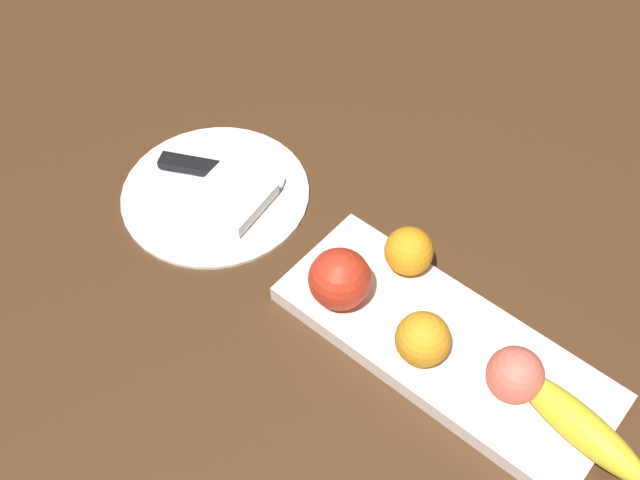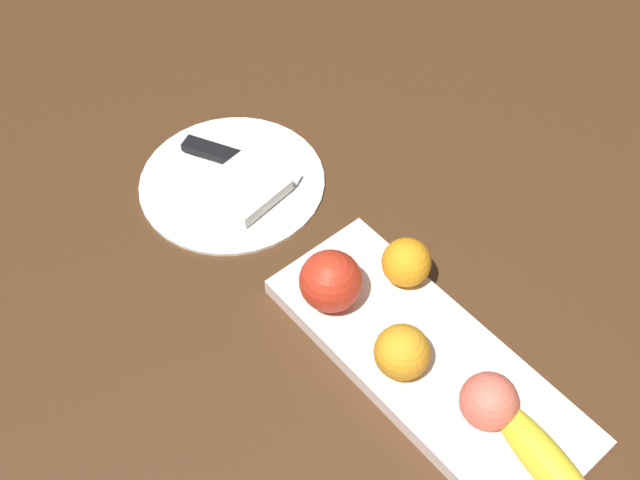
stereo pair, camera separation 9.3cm
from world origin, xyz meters
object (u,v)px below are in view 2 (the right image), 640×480
(fruit_tray, at_px, (427,361))
(knife, at_px, (223,155))
(banana, at_px, (547,463))
(folded_napkin, at_px, (245,187))
(apple, at_px, (333,279))
(orange_near_apple, at_px, (403,351))
(orange_near_banana, at_px, (406,262))
(peach, at_px, (489,401))
(dinner_plate, at_px, (232,180))

(fruit_tray, height_order, knife, fruit_tray)
(banana, xyz_separation_m, folded_napkin, (-0.52, 0.01, -0.03))
(apple, distance_m, knife, 0.30)
(banana, distance_m, knife, 0.59)
(orange_near_apple, xyz_separation_m, orange_near_banana, (-0.09, 0.09, -0.00))
(folded_napkin, bearing_deg, apple, -7.79)
(orange_near_apple, distance_m, peach, 0.10)
(orange_near_banana, height_order, knife, orange_near_banana)
(dinner_plate, xyz_separation_m, folded_napkin, (0.03, 0.00, 0.01))
(apple, height_order, orange_near_banana, apple)
(apple, xyz_separation_m, peach, (0.22, 0.02, -0.01))
(dinner_plate, bearing_deg, fruit_tray, 0.00)
(fruit_tray, relative_size, orange_near_apple, 6.43)
(knife, bearing_deg, dinner_plate, -46.32)
(fruit_tray, distance_m, peach, 0.10)
(orange_near_banana, bearing_deg, orange_near_apple, -46.07)
(banana, xyz_separation_m, orange_near_banana, (-0.27, 0.06, 0.01))
(orange_near_apple, distance_m, orange_near_banana, 0.12)
(banana, height_order, peach, peach)
(folded_napkin, bearing_deg, peach, -0.74)
(peach, bearing_deg, fruit_tray, 176.43)
(apple, bearing_deg, banana, 4.34)
(orange_near_apple, bearing_deg, apple, 178.84)
(orange_near_apple, height_order, knife, orange_near_apple)
(apple, relative_size, peach, 1.19)
(dinner_plate, bearing_deg, orange_near_banana, 11.33)
(banana, relative_size, orange_near_banana, 2.74)
(knife, bearing_deg, orange_near_banana, -19.43)
(orange_near_apple, relative_size, knife, 0.37)
(peach, distance_m, knife, 0.51)
(banana, xyz_separation_m, knife, (-0.59, 0.02, -0.03))
(fruit_tray, relative_size, banana, 2.46)
(orange_near_apple, relative_size, orange_near_banana, 1.05)
(banana, bearing_deg, peach, 7.97)
(peach, relative_size, knife, 0.37)
(knife, bearing_deg, peach, -29.11)
(fruit_tray, height_order, peach, peach)
(apple, bearing_deg, orange_near_apple, -1.16)
(folded_napkin, bearing_deg, banana, -0.73)
(peach, distance_m, dinner_plate, 0.47)
(dinner_plate, xyz_separation_m, knife, (-0.04, 0.01, 0.01))
(dinner_plate, relative_size, knife, 1.52)
(fruit_tray, distance_m, banana, 0.18)
(fruit_tray, relative_size, dinner_plate, 1.57)
(peach, height_order, knife, peach)
(orange_near_apple, bearing_deg, orange_near_banana, 133.93)
(fruit_tray, relative_size, apple, 5.42)
(banana, xyz_separation_m, dinner_plate, (-0.55, 0.01, -0.04))
(fruit_tray, xyz_separation_m, knife, (-0.42, 0.01, 0.00))
(peach, height_order, folded_napkin, peach)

